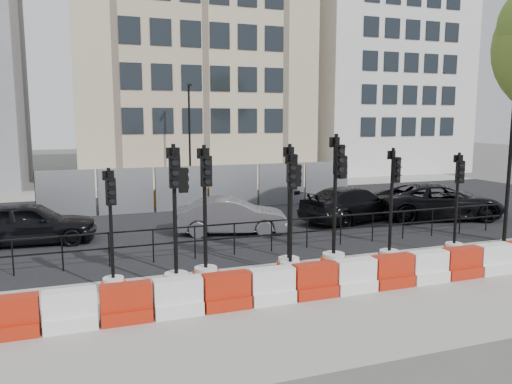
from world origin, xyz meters
name	(u,v)px	position (x,y,z in m)	size (l,w,h in m)	color
ground	(287,262)	(0.00, 0.00, 0.00)	(120.00, 120.00, 0.00)	#51514C
sidewalk_near	(339,297)	(0.00, -3.00, 0.01)	(40.00, 6.00, 0.02)	gray
road	(220,217)	(0.00, 7.00, 0.01)	(40.00, 14.00, 0.03)	black
sidewalk_far	(179,189)	(0.00, 16.00, 0.01)	(40.00, 4.00, 0.02)	gray
building_cream	(188,46)	(2.00, 21.99, 9.00)	(15.00, 10.06, 18.00)	beige
building_white	(376,69)	(17.00, 21.99, 8.00)	(12.00, 9.06, 16.00)	silver
kerb_railing	(272,230)	(0.00, 1.20, 0.69)	(18.00, 0.04, 1.00)	black
heras_fencing	(204,192)	(-0.01, 9.80, 0.68)	(14.33, 1.72, 2.00)	#919498
lamp_post_far	(190,134)	(0.50, 14.98, 3.22)	(0.12, 0.56, 6.00)	black
lamp_post_near	(512,146)	(7.50, -0.52, 3.22)	(0.12, 0.56, 6.00)	black
barrier_row	(335,279)	(0.00, -2.80, 0.37)	(14.65, 0.50, 0.80)	#AC290D
traffic_signal_a	(113,267)	(-4.84, -0.89, 0.61)	(0.58, 0.58, 2.96)	silver
traffic_signal_b	(176,257)	(-3.40, -1.26, 0.83)	(0.69, 0.69, 3.50)	silver
traffic_signal_c	(206,256)	(-2.63, -1.01, 0.71)	(0.68, 0.68, 3.45)	silver
traffic_signal_d	(290,243)	(-0.33, -0.92, 0.82)	(0.68, 0.68, 3.43)	silver
traffic_signal_e	(291,251)	(-0.42, -1.19, 0.67)	(0.64, 0.64, 3.25)	silver
traffic_signal_f	(335,238)	(0.96, -1.02, 0.88)	(0.72, 0.72, 3.68)	silver
traffic_signal_g	(390,241)	(2.66, -1.12, 0.68)	(0.65, 0.65, 3.28)	silver
traffic_signal_h	(455,235)	(5.02, -1.01, 0.64)	(0.61, 0.61, 3.10)	silver
car_a	(29,223)	(-7.07, 4.75, 0.71)	(4.27, 1.95, 1.42)	black
car_b	(232,216)	(-0.43, 3.98, 0.65)	(4.16, 2.37, 1.30)	#4E4F54
car_c	(352,204)	(4.76, 4.45, 0.70)	(5.18, 3.30, 1.40)	black
car_d	(439,202)	(8.34, 3.68, 0.72)	(5.64, 3.62, 1.45)	black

